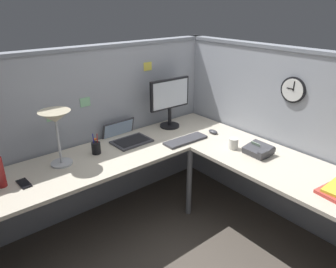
{
  "coord_description": "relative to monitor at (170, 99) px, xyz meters",
  "views": [
    {
      "loc": [
        -1.61,
        -1.69,
        1.93
      ],
      "look_at": [
        -0.08,
        0.19,
        0.9
      ],
      "focal_mm": 33.62,
      "sensor_mm": 36.0,
      "label": 1
    }
  ],
  "objects": [
    {
      "name": "monitor",
      "position": [
        0.0,
        0.0,
        0.0
      ],
      "size": [
        0.46,
        0.2,
        0.5
      ],
      "color": "black",
      "rests_on": "desk"
    },
    {
      "name": "pen_cup",
      "position": [
        -0.88,
        -0.08,
        -0.24
      ],
      "size": [
        0.08,
        0.08,
        0.18
      ],
      "color": "black",
      "rests_on": "desk"
    },
    {
      "name": "computer_mouse",
      "position": [
        0.22,
        -0.41,
        -0.28
      ],
      "size": [
        0.06,
        0.1,
        0.03
      ],
      "primitive_type": "ellipsoid",
      "color": "#38383D",
      "rests_on": "desk"
    },
    {
      "name": "cubicle_wall_right",
      "position": [
        0.56,
        -0.9,
        -0.23
      ],
      "size": [
        0.12,
        2.37,
        1.58
      ],
      "color": "#999EA8",
      "rests_on": "ground"
    },
    {
      "name": "ground_plane",
      "position": [
        -0.31,
        -0.64,
        -1.02
      ],
      "size": [
        6.8,
        6.8,
        0.0
      ],
      "primitive_type": "plane",
      "color": "#4C443D"
    },
    {
      "name": "wall_clock",
      "position": [
        0.5,
        -1.01,
        0.22
      ],
      "size": [
        0.04,
        0.22,
        0.22
      ],
      "color": "black"
    },
    {
      "name": "pinned_note_leftmost",
      "position": [
        -0.82,
        0.18,
        0.09
      ],
      "size": [
        0.09,
        0.0,
        0.08
      ],
      "primitive_type": "cube",
      "color": "#8CCC99"
    },
    {
      "name": "office_phone",
      "position": [
        0.17,
        -0.97,
        -0.26
      ],
      "size": [
        0.2,
        0.21,
        0.11
      ],
      "color": "#38383D",
      "rests_on": "desk"
    },
    {
      "name": "keyboard",
      "position": [
        -0.12,
        -0.38,
        -0.28
      ],
      "size": [
        0.43,
        0.15,
        0.02
      ],
      "primitive_type": "cube",
      "rotation": [
        0.0,
        0.0,
        -0.03
      ],
      "color": "#38383D",
      "rests_on": "desk"
    },
    {
      "name": "pinned_note_middle",
      "position": [
        -1.12,
        0.18,
        0.03
      ],
      "size": [
        0.1,
        0.0,
        0.08
      ],
      "primitive_type": "cube",
      "color": "#8CCC99"
    },
    {
      "name": "laptop",
      "position": [
        -0.52,
        0.01,
        -0.27
      ],
      "size": [
        0.35,
        0.39,
        0.22
      ],
      "color": "#38383D",
      "rests_on": "desk"
    },
    {
      "name": "pinned_note_rightmost",
      "position": [
        -0.13,
        0.18,
        0.32
      ],
      "size": [
        0.09,
        0.0,
        0.08
      ],
      "primitive_type": "cube",
      "color": "#EAD84C"
    },
    {
      "name": "cubicle_wall_back",
      "position": [
        -0.68,
        0.23,
        -0.23
      ],
      "size": [
        2.57,
        0.12,
        1.58
      ],
      "color": "#999EA8",
      "rests_on": "ground"
    },
    {
      "name": "cell_phone",
      "position": [
        -1.51,
        -0.2,
        -0.29
      ],
      "size": [
        0.08,
        0.15,
        0.01
      ],
      "primitive_type": "cube",
      "rotation": [
        0.0,
        0.0,
        0.07
      ],
      "color": "black",
      "rests_on": "desk"
    },
    {
      "name": "desk_lamp_dome",
      "position": [
        -1.18,
        -0.08,
        0.07
      ],
      "size": [
        0.24,
        0.24,
        0.44
      ],
      "color": "#B7BABF",
      "rests_on": "desk"
    },
    {
      "name": "coffee_mug",
      "position": [
        0.1,
        -0.76,
        -0.25
      ],
      "size": [
        0.08,
        0.08,
        0.1
      ],
      "primitive_type": "cylinder",
      "color": "silver",
      "rests_on": "desk"
    },
    {
      "name": "desk",
      "position": [
        -0.46,
        -0.69,
        -0.39
      ],
      "size": [
        2.35,
        2.15,
        0.73
      ],
      "color": "beige",
      "rests_on": "ground"
    }
  ]
}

